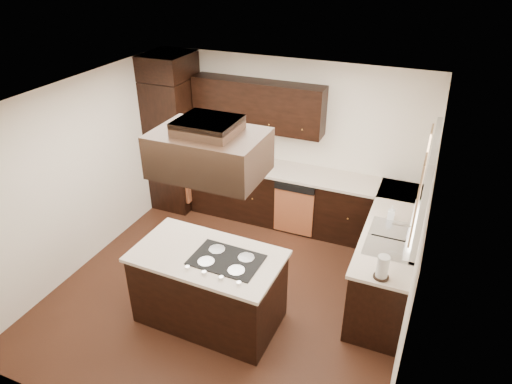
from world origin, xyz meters
TOP-DOWN VIEW (x-y plane):
  - floor at (0.00, 0.00)m, footprint 4.20×4.20m
  - ceiling at (0.00, 0.00)m, footprint 4.20×4.20m
  - wall_back at (0.00, 2.11)m, footprint 4.20×0.02m
  - wall_front at (0.00, -2.11)m, footprint 4.20×0.02m
  - wall_left at (-2.11, 0.00)m, footprint 0.02×4.20m
  - wall_right at (2.11, 0.00)m, footprint 0.02×4.20m
  - oven_column at (-1.78, 1.71)m, footprint 0.65×0.75m
  - wall_oven_face at (-1.43, 1.71)m, footprint 0.05×0.62m
  - base_cabinets_back at (0.03, 1.80)m, footprint 2.93×0.60m
  - base_cabinets_right at (1.80, 0.90)m, footprint 0.60×2.40m
  - countertop_back at (0.03, 1.79)m, footprint 2.93×0.63m
  - countertop_right at (1.79, 0.90)m, footprint 0.63×2.40m
  - upper_cabinets at (-0.43, 1.93)m, footprint 2.00×0.34m
  - dishwasher_front at (0.33, 1.50)m, footprint 0.60×0.05m
  - window_frame at (2.07, 0.55)m, footprint 0.06×1.32m
  - window_pane at (2.10, 0.55)m, footprint 0.00×1.20m
  - curtain_left at (2.01, 0.13)m, footprint 0.02×0.34m
  - curtain_right at (2.01, 0.97)m, footprint 0.02×0.34m
  - sink_rim at (1.80, 0.55)m, footprint 0.52×0.84m
  - island at (-0.01, -0.53)m, footprint 1.62×0.92m
  - island_top at (-0.01, -0.53)m, footprint 1.68×0.98m
  - cooktop at (0.23, -0.54)m, footprint 0.77×0.53m
  - range_hood at (0.10, -0.55)m, footprint 1.05×0.72m
  - hood_duct at (0.10, -0.55)m, footprint 0.55×0.50m
  - blender_base at (-0.95, 1.74)m, footprint 0.15×0.15m
  - blender_pitcher at (-0.95, 1.74)m, footprint 0.13×0.13m
  - spice_rack at (-0.47, 1.69)m, footprint 0.34×0.21m
  - mixing_bowl at (-0.99, 1.73)m, footprint 0.31×0.31m
  - soap_bottle at (1.74, 0.99)m, footprint 0.08×0.09m
  - paper_towel at (1.81, -0.19)m, footprint 0.13×0.13m

SIDE VIEW (x-z plane):
  - floor at x=0.00m, z-range -0.02..0.00m
  - dishwasher_front at x=0.33m, z-range 0.04..0.76m
  - base_cabinets_back at x=0.03m, z-range 0.00..0.88m
  - base_cabinets_right at x=1.80m, z-range 0.00..0.88m
  - island at x=-0.01m, z-range 0.00..0.88m
  - countertop_back at x=0.03m, z-range 0.88..0.92m
  - countertop_right at x=1.79m, z-range 0.88..0.92m
  - island_top at x=-0.01m, z-range 0.88..0.92m
  - sink_rim at x=1.80m, z-range 0.92..0.93m
  - cooktop at x=0.23m, z-range 0.92..0.93m
  - mixing_bowl at x=-0.99m, z-range 0.92..0.98m
  - blender_base at x=-0.95m, z-range 0.92..1.02m
  - soap_bottle at x=1.74m, z-range 0.92..1.10m
  - paper_towel at x=1.81m, z-range 0.92..1.19m
  - spice_rack at x=-0.47m, z-range 0.92..1.20m
  - oven_column at x=-1.78m, z-range 0.00..2.12m
  - wall_oven_face at x=-1.43m, z-range 0.73..1.51m
  - blender_pitcher at x=-0.95m, z-range 1.02..1.28m
  - wall_back at x=0.00m, z-range 0.00..2.50m
  - wall_front at x=0.00m, z-range 0.00..2.50m
  - wall_left at x=-2.11m, z-range 0.00..2.50m
  - wall_right at x=2.11m, z-range 0.00..2.50m
  - window_frame at x=2.07m, z-range 1.09..2.21m
  - window_pane at x=2.10m, z-range 1.15..2.15m
  - curtain_left at x=2.01m, z-range 1.25..2.15m
  - curtain_right at x=2.01m, z-range 1.25..2.15m
  - upper_cabinets at x=-0.43m, z-range 1.45..2.17m
  - range_hood at x=0.10m, z-range 1.95..2.37m
  - hood_duct at x=0.10m, z-range 2.37..2.50m
  - ceiling at x=0.00m, z-range 2.50..2.52m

